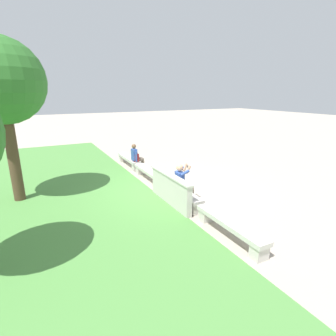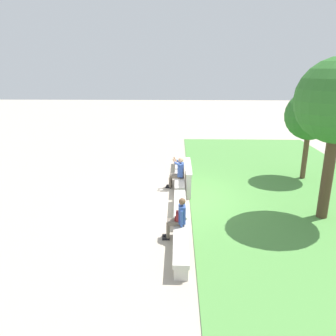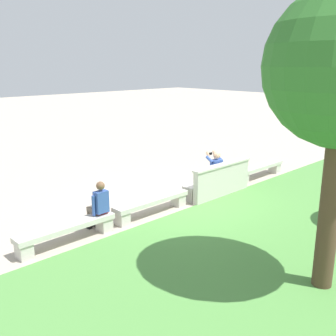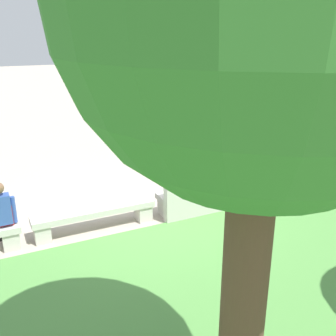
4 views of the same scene
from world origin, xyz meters
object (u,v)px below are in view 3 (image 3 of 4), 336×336
object	(u,v)px
bench_main	(260,169)
person_photographer	(214,170)
bench_near	(213,184)
bench_mid	(152,203)
bench_far	(67,231)
person_distant	(99,205)
backpack	(100,206)

from	to	relation	value
bench_main	person_photographer	world-z (taller)	person_photographer
bench_near	bench_mid	world-z (taller)	same
bench_main	bench_far	size ratio (longest dim) A/B	1.00
person_photographer	person_distant	world-z (taller)	person_photographer
bench_near	person_distant	xyz separation A→B (m)	(4.13, -0.07, 0.36)
bench_mid	person_photographer	bearing A→B (deg)	-178.31
person_distant	bench_far	bearing A→B (deg)	4.21
bench_near	backpack	distance (m)	4.10
person_distant	backpack	distance (m)	0.06
bench_near	bench_mid	size ratio (longest dim) A/B	1.00
bench_main	bench_far	xyz separation A→B (m)	(7.54, 0.00, 0.00)
bench_mid	person_distant	size ratio (longest dim) A/B	1.86
bench_mid	backpack	bearing A→B (deg)	-1.63
person_photographer	person_distant	bearing A→B (deg)	0.14
bench_main	backpack	world-z (taller)	backpack
bench_mid	bench_far	distance (m)	2.51
bench_main	backpack	size ratio (longest dim) A/B	5.47
bench_far	person_distant	xyz separation A→B (m)	(-0.90, -0.07, 0.36)
bench_far	backpack	world-z (taller)	backpack
bench_near	bench_far	world-z (taller)	same
bench_near	backpack	world-z (taller)	backpack
bench_main	bench_far	world-z (taller)	same
bench_near	backpack	xyz separation A→B (m)	(4.09, -0.04, 0.32)
bench_mid	bench_main	bearing A→B (deg)	180.00
person_distant	bench_mid	bearing A→B (deg)	177.64
bench_far	person_distant	bearing A→B (deg)	-175.79
bench_main	bench_far	bearing A→B (deg)	0.00
backpack	person_distant	bearing A→B (deg)	-31.51
bench_near	bench_mid	bearing A→B (deg)	0.00
bench_near	person_distant	bearing A→B (deg)	-0.92
bench_mid	bench_far	xyz separation A→B (m)	(2.51, 0.00, 0.00)
bench_main	person_distant	world-z (taller)	person_distant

